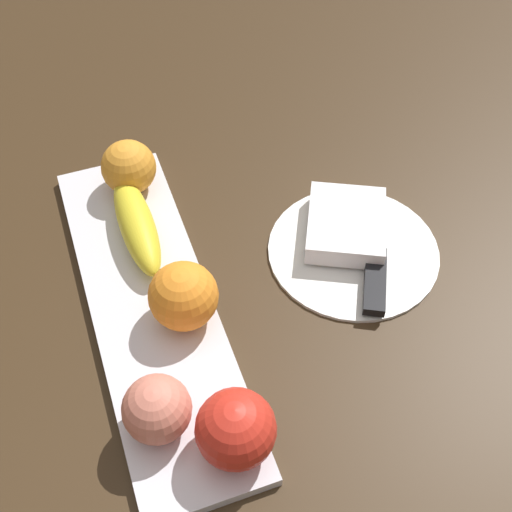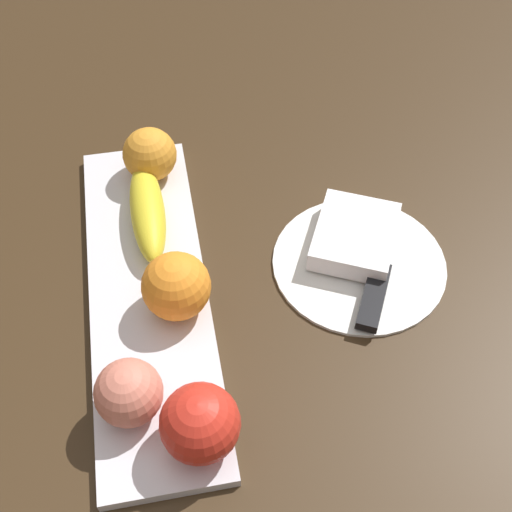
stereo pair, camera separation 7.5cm
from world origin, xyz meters
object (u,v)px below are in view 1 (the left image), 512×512
(orange_near_apple, at_px, (130,167))
(knife, at_px, (375,271))
(peach, at_px, (157,409))
(dinner_plate, at_px, (353,250))
(apple, at_px, (236,429))
(banana, at_px, (137,224))
(folded_napkin, at_px, (346,225))
(orange_near_banana, at_px, (183,296))
(fruit_tray, at_px, (152,306))

(orange_near_apple, bearing_deg, knife, -134.60)
(orange_near_apple, xyz_separation_m, knife, (-0.23, -0.23, -0.03))
(peach, distance_m, dinner_plate, 0.31)
(apple, distance_m, banana, 0.29)
(orange_near_apple, xyz_separation_m, folded_napkin, (-0.16, -0.22, -0.03))
(banana, distance_m, orange_near_banana, 0.13)
(orange_near_banana, xyz_separation_m, knife, (-0.01, -0.22, -0.04))
(banana, height_order, orange_near_banana, orange_near_banana)
(fruit_tray, distance_m, orange_near_banana, 0.06)
(orange_near_apple, bearing_deg, banana, 170.71)
(orange_near_banana, bearing_deg, banana, 9.25)
(fruit_tray, bearing_deg, dinner_plate, -90.00)
(banana, xyz_separation_m, dinner_plate, (-0.10, -0.24, -0.03))
(apple, bearing_deg, folded_napkin, -44.43)
(banana, xyz_separation_m, orange_near_apple, (0.08, -0.01, 0.01))
(banana, relative_size, orange_near_banana, 2.18)
(orange_near_apple, relative_size, dinner_plate, 0.33)
(banana, relative_size, folded_napkin, 1.48)
(dinner_plate, height_order, folded_napkin, folded_napkin)
(orange_near_banana, distance_m, folded_napkin, 0.22)
(apple, bearing_deg, fruit_tray, 10.76)
(peach, relative_size, folded_napkin, 0.60)
(apple, bearing_deg, knife, -56.06)
(orange_near_apple, relative_size, orange_near_banana, 0.91)
(fruit_tray, height_order, banana, banana)
(orange_near_apple, distance_m, dinner_plate, 0.29)
(folded_napkin, relative_size, knife, 0.65)
(apple, height_order, folded_napkin, apple)
(knife, bearing_deg, apple, 151.79)
(peach, bearing_deg, knife, -70.18)
(banana, relative_size, orange_near_apple, 2.38)
(dinner_plate, distance_m, folded_napkin, 0.03)
(dinner_plate, xyz_separation_m, knife, (-0.04, -0.01, 0.01))
(fruit_tray, relative_size, folded_napkin, 4.27)
(banana, bearing_deg, knife, 58.98)
(banana, relative_size, dinner_plate, 0.80)
(banana, bearing_deg, orange_near_banana, 8.87)
(banana, height_order, dinner_plate, banana)
(peach, bearing_deg, orange_near_banana, -27.08)
(orange_near_banana, xyz_separation_m, folded_napkin, (0.06, -0.22, -0.03))
(folded_napkin, bearing_deg, apple, 135.57)
(orange_near_apple, bearing_deg, peach, 171.26)
(fruit_tray, distance_m, dinner_plate, 0.25)
(orange_near_apple, height_order, orange_near_banana, orange_near_banana)
(orange_near_apple, distance_m, orange_near_banana, 0.21)
(fruit_tray, relative_size, peach, 7.07)
(banana, xyz_separation_m, folded_napkin, (-0.07, -0.24, -0.01))
(orange_near_apple, bearing_deg, apple, -178.16)
(apple, bearing_deg, dinner_plate, -48.03)
(apple, xyz_separation_m, peach, (0.05, 0.06, -0.00))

